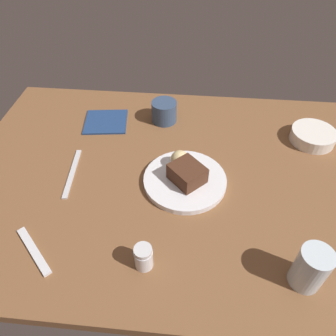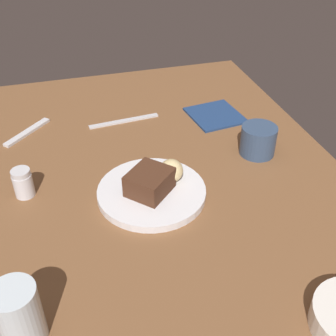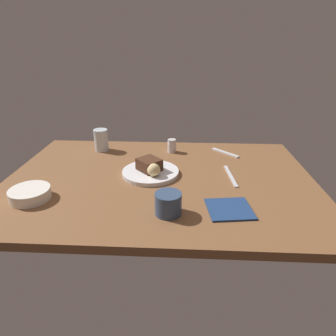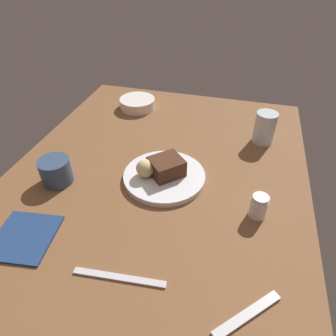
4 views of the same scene
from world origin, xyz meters
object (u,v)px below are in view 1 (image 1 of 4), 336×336
at_px(side_bowl, 313,136).
at_px(butter_knife, 72,173).
at_px(coffee_cup, 164,112).
at_px(chocolate_cake_slice, 187,173).
at_px(bread_roll, 180,159).
at_px(dessert_plate, 185,180).
at_px(salt_shaker, 144,257).
at_px(water_glass, 311,268).
at_px(folded_napkin, 106,122).
at_px(dessert_spoon, 34,251).

relative_size(side_bowl, butter_knife, 0.71).
xyz_separation_m(coffee_cup, butter_knife, (0.23, 0.28, -0.03)).
height_order(chocolate_cake_slice, bread_roll, bread_roll).
bearing_deg(coffee_cup, side_bowl, 172.30).
bearing_deg(butter_knife, chocolate_cake_slice, -96.71).
relative_size(dessert_plate, chocolate_cake_slice, 2.66).
relative_size(chocolate_cake_slice, salt_shaker, 1.36).
bearing_deg(salt_shaker, chocolate_cake_slice, -107.82).
distance_m(chocolate_cake_slice, salt_shaker, 0.26).
distance_m(water_glass, folded_napkin, 0.75).
relative_size(chocolate_cake_slice, water_glass, 0.82).
bearing_deg(bread_roll, dessert_spoon, 43.45).
distance_m(dessert_spoon, folded_napkin, 0.50).
height_order(bread_roll, butter_knife, bread_roll).
xyz_separation_m(bread_roll, folded_napkin, (0.26, -0.20, -0.04)).
height_order(bread_roll, coffee_cup, coffee_cup).
bearing_deg(side_bowl, dessert_plate, 29.25).
bearing_deg(folded_napkin, dessert_plate, 138.33).
distance_m(side_bowl, butter_knife, 0.74).
bearing_deg(dessert_plate, chocolate_cake_slice, 137.12).
xyz_separation_m(salt_shaker, butter_knife, (0.24, -0.26, -0.03)).
bearing_deg(side_bowl, bread_roll, 22.59).
distance_m(side_bowl, folded_napkin, 0.67).
relative_size(salt_shaker, folded_napkin, 0.45).
xyz_separation_m(salt_shaker, side_bowl, (-0.46, -0.47, -0.01)).
xyz_separation_m(dessert_plate, dessert_spoon, (0.33, 0.25, -0.00)).
height_order(coffee_cup, butter_knife, coffee_cup).
bearing_deg(coffee_cup, chocolate_cake_slice, 107.69).
bearing_deg(folded_napkin, bread_roll, 142.42).
xyz_separation_m(salt_shaker, coffee_cup, (0.01, -0.54, 0.00)).
xyz_separation_m(bread_roll, water_glass, (-0.28, 0.31, 0.01)).
bearing_deg(dessert_spoon, bread_roll, 87.95).
xyz_separation_m(side_bowl, folded_napkin, (0.67, -0.03, -0.02)).
bearing_deg(folded_napkin, chocolate_cake_slice, 138.31).
relative_size(dessert_plate, butter_knife, 1.19).
xyz_separation_m(bread_roll, side_bowl, (-0.41, -0.17, -0.02)).
bearing_deg(dessert_spoon, water_glass, 43.31).
bearing_deg(salt_shaker, folded_napkin, -67.79).
bearing_deg(coffee_cup, butter_knife, 49.89).
height_order(water_glass, side_bowl, water_glass).
relative_size(water_glass, side_bowl, 0.77).
height_order(dessert_plate, chocolate_cake_slice, chocolate_cake_slice).
relative_size(water_glass, coffee_cup, 1.25).
bearing_deg(dessert_plate, water_glass, 135.76).
relative_size(coffee_cup, butter_knife, 0.44).
bearing_deg(salt_shaker, coffee_cup, -88.83).
distance_m(dessert_plate, water_glass, 0.37).
relative_size(water_glass, dessert_spoon, 0.69).
bearing_deg(butter_knife, folded_napkin, -14.07).
distance_m(dessert_plate, coffee_cup, 0.30).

